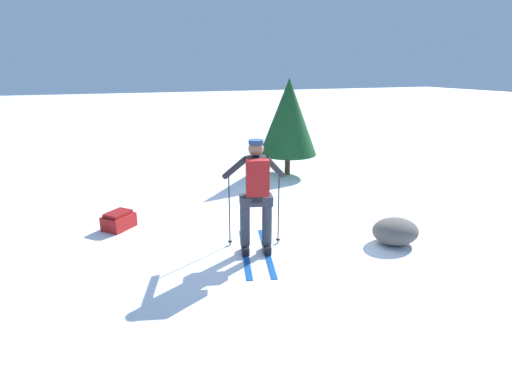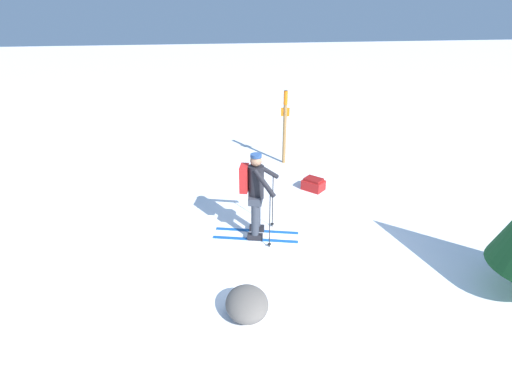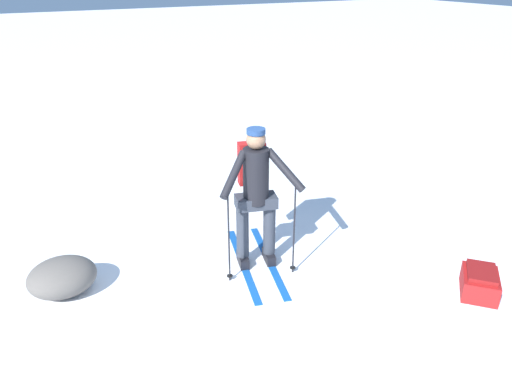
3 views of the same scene
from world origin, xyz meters
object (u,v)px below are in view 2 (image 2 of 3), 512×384
at_px(skier, 255,191).
at_px(trail_marker, 285,122).
at_px(dropped_backpack, 313,184).
at_px(rock_boulder, 247,304).

xyz_separation_m(skier, trail_marker, (-3.85, 1.40, 0.23)).
bearing_deg(dropped_backpack, skier, -42.28).
bearing_deg(dropped_backpack, trail_marker, -169.74).
height_order(skier, dropped_backpack, skier).
bearing_deg(trail_marker, dropped_backpack, 10.26).
bearing_deg(trail_marker, rock_boulder, -16.90).
bearing_deg(dropped_backpack, rock_boulder, -27.88).
height_order(skier, trail_marker, trail_marker).
distance_m(trail_marker, rock_boulder, 6.42).
relative_size(trail_marker, rock_boulder, 2.75).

